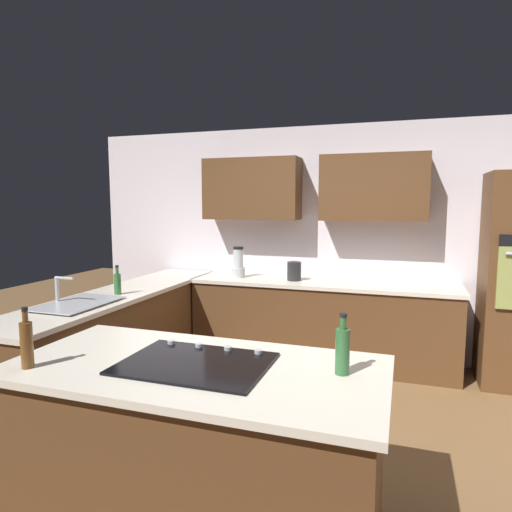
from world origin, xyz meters
name	(u,v)px	position (x,y,z in m)	size (l,w,h in m)	color
ground_plane	(291,443)	(0.00, 0.00, 0.00)	(14.00, 14.00, 0.00)	brown
wall_back	(330,229)	(0.07, -2.05, 1.45)	(6.00, 0.44, 2.60)	silver
lower_cabinets_back	(321,324)	(0.10, -1.72, 0.43)	(2.80, 0.60, 0.86)	brown
countertop_back	(322,283)	(0.10, -1.72, 0.88)	(2.84, 0.64, 0.04)	silver
lower_cabinets_side	(122,340)	(1.82, -0.55, 0.43)	(0.60, 2.90, 0.86)	brown
countertop_side	(120,294)	(1.82, -0.55, 0.88)	(0.64, 2.94, 0.04)	silver
island_base	(197,449)	(0.29, 0.96, 0.43)	(1.88, 0.88, 0.86)	brown
island_top	(195,368)	(0.29, 0.96, 0.88)	(1.96, 0.96, 0.04)	silver
sink_unit	(76,303)	(1.83, 0.03, 0.92)	(0.46, 0.70, 0.23)	#515456
cooktop	(196,363)	(0.29, 0.95, 0.91)	(0.76, 0.56, 0.03)	black
blender	(238,264)	(1.05, -1.70, 1.05)	(0.15, 0.15, 0.35)	silver
kettle	(294,271)	(0.40, -1.70, 1.00)	(0.15, 0.15, 0.20)	#262628
dish_soap_bottle	(117,283)	(1.77, -0.45, 1.01)	(0.06, 0.06, 0.27)	#336B38
oil_bottle	(27,343)	(1.08, 1.27, 1.03)	(0.06, 0.06, 0.32)	brown
second_bottle	(343,349)	(-0.46, 0.84, 1.02)	(0.07, 0.07, 0.31)	#336B38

